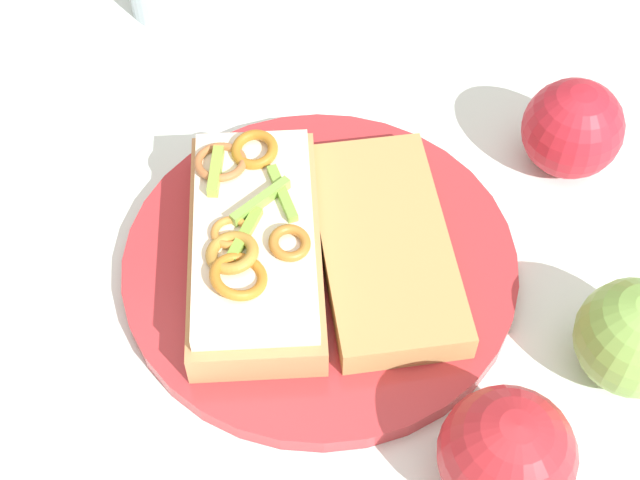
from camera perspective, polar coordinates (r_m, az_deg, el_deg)
ground_plane at (r=0.62m, az=-0.00°, el=-1.84°), size 2.00×2.00×0.00m
plate at (r=0.61m, az=-0.00°, el=-1.48°), size 0.26×0.26×0.01m
sandwich at (r=0.59m, az=-4.15°, el=-0.15°), size 0.15×0.20×0.05m
bread_slice_side at (r=0.60m, az=4.04°, el=-0.33°), size 0.16×0.19×0.02m
apple_0 at (r=0.52m, az=11.63°, el=-13.09°), size 0.09×0.09×0.08m
apple_1 at (r=0.57m, az=19.09°, el=-6.18°), size 0.10×0.10×0.07m
apple_3 at (r=0.67m, az=15.57°, el=6.75°), size 0.10×0.10×0.07m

